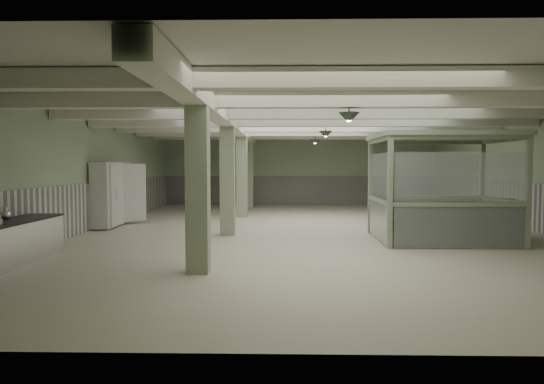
{
  "coord_description": "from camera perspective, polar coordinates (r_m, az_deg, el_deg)",
  "views": [
    {
      "loc": [
        -0.88,
        -15.19,
        2.07
      ],
      "look_at": [
        -1.18,
        -1.43,
        1.3
      ],
      "focal_mm": 32.0,
      "sensor_mm": 36.0,
      "label": 1
    }
  ],
  "objects": [
    {
      "name": "beam_g",
      "position": [
        22.75,
        3.5,
        6.6
      ],
      "size": [
        13.9,
        0.35,
        0.32
      ],
      "primitive_type": "cube",
      "color": "white",
      "rests_on": "ceiling"
    },
    {
      "name": "filing_cabinet",
      "position": [
        15.39,
        26.0,
        -2.77
      ],
      "size": [
        0.48,
        0.59,
        1.11
      ],
      "primitive_type": "cube",
      "rotation": [
        0.0,
        0.0,
        -0.26
      ],
      "color": "#595A4B",
      "rests_on": "floor"
    },
    {
      "name": "beam_d",
      "position": [
        15.28,
        4.61,
        8.26
      ],
      "size": [
        13.9,
        0.35,
        0.32
      ],
      "primitive_type": "cube",
      "color": "white",
      "rests_on": "ceiling"
    },
    {
      "name": "floor",
      "position": [
        15.36,
        4.55,
        -4.55
      ],
      "size": [
        20.0,
        20.0,
        0.0
      ],
      "primitive_type": "plane",
      "color": "silver",
      "rests_on": "ground"
    },
    {
      "name": "beam_a",
      "position": [
        7.86,
        7.89,
        13.07
      ],
      "size": [
        13.9,
        0.35,
        0.32
      ],
      "primitive_type": "cube",
      "color": "white",
      "rests_on": "ceiling"
    },
    {
      "name": "wall_left",
      "position": [
        16.38,
        -20.69,
        2.05
      ],
      "size": [
        0.02,
        20.0,
        3.6
      ],
      "primitive_type": "cube",
      "color": "#A2B994",
      "rests_on": "floor"
    },
    {
      "name": "wainscot_left",
      "position": [
        16.42,
        -20.54,
        -1.61
      ],
      "size": [
        0.05,
        19.9,
        1.5
      ],
      "primitive_type": "cube",
      "color": "white",
      "rests_on": "floor"
    },
    {
      "name": "ceiling",
      "position": [
        15.29,
        4.61,
        8.93
      ],
      "size": [
        14.0,
        20.0,
        0.02
      ],
      "primitive_type": "cube",
      "color": "silver",
      "rests_on": "wall_back"
    },
    {
      "name": "beam_b",
      "position": [
        10.32,
        6.26,
        10.7
      ],
      "size": [
        13.9,
        0.35,
        0.32
      ],
      "primitive_type": "cube",
      "color": "white",
      "rests_on": "ceiling"
    },
    {
      "name": "pendant_mid",
      "position": [
        15.78,
        6.32,
        6.74
      ],
      "size": [
        0.44,
        0.44,
        0.22
      ],
      "primitive_type": "cone",
      "rotation": [
        3.14,
        0.0,
        0.0
      ],
      "color": "#2E3D2E",
      "rests_on": "ceiling"
    },
    {
      "name": "walkin_cooler",
      "position": [
        17.16,
        -18.3,
        -0.34
      ],
      "size": [
        1.06,
        2.31,
        2.12
      ],
      "color": "silver",
      "rests_on": "floor"
    },
    {
      "name": "wall_front",
      "position": [
        5.27,
        10.89,
        0.22
      ],
      "size": [
        14.0,
        0.02,
        3.6
      ],
      "primitive_type": "cube",
      "color": "#A2B994",
      "rests_on": "floor"
    },
    {
      "name": "girder",
      "position": [
        15.33,
        -4.85,
        8.09
      ],
      "size": [
        0.45,
        19.9,
        0.4
      ],
      "primitive_type": "cube",
      "color": "white",
      "rests_on": "ceiling"
    },
    {
      "name": "column_d",
      "position": [
        23.25,
        -2.74,
        2.53
      ],
      "size": [
        0.42,
        0.42,
        3.6
      ],
      "primitive_type": "cube",
      "color": "#93A383",
      "rests_on": "floor"
    },
    {
      "name": "column_b",
      "position": [
        14.29,
        -5.25,
        2.11
      ],
      "size": [
        0.42,
        0.42,
        3.6
      ],
      "primitive_type": "cube",
      "color": "#93A383",
      "rests_on": "floor"
    },
    {
      "name": "wall_back",
      "position": [
        25.21,
        3.26,
        2.58
      ],
      "size": [
        14.0,
        0.02,
        3.6
      ],
      "primitive_type": "cube",
      "color": "#A2B994",
      "rests_on": "floor"
    },
    {
      "name": "pendant_front",
      "position": [
        10.33,
        9.04,
        8.61
      ],
      "size": [
        0.44,
        0.44,
        0.22
      ],
      "primitive_type": "cone",
      "rotation": [
        3.14,
        0.0,
        0.0
      ],
      "color": "#2E3D2E",
      "rests_on": "ceiling"
    },
    {
      "name": "wall_right",
      "position": [
        17.12,
        28.69,
        1.91
      ],
      "size": [
        0.02,
        20.0,
        3.6
      ],
      "primitive_type": "cube",
      "color": "#A2B994",
      "rests_on": "floor"
    },
    {
      "name": "column_c",
      "position": [
        19.26,
        -3.57,
        2.39
      ],
      "size": [
        0.42,
        0.42,
        3.6
      ],
      "primitive_type": "cube",
      "color": "#93A383",
      "rests_on": "floor"
    },
    {
      "name": "wainscot_back",
      "position": [
        25.22,
        3.26,
        0.19
      ],
      "size": [
        13.9,
        0.05,
        1.5
      ],
      "primitive_type": "cube",
      "color": "white",
      "rests_on": "floor"
    },
    {
      "name": "pendant_back",
      "position": [
        20.76,
        5.1,
        5.89
      ],
      "size": [
        0.44,
        0.44,
        0.22
      ],
      "primitive_type": "cone",
      "rotation": [
        3.14,
        0.0,
        0.0
      ],
      "color": "#2E3D2E",
      "rests_on": "ceiling"
    },
    {
      "name": "beam_e",
      "position": [
        17.77,
        4.13,
        7.55
      ],
      "size": [
        13.9,
        0.35,
        0.32
      ],
      "primitive_type": "cube",
      "color": "white",
      "rests_on": "ceiling"
    },
    {
      "name": "guard_booth",
      "position": [
        14.0,
        19.27,
        2.45
      ],
      "size": [
        3.62,
        3.07,
        2.91
      ],
      "rotation": [
        0.0,
        0.0,
        -0.01
      ],
      "color": "gray",
      "rests_on": "floor"
    },
    {
      "name": "beam_f",
      "position": [
        20.26,
        3.78,
        7.01
      ],
      "size": [
        13.9,
        0.35,
        0.32
      ],
      "primitive_type": "cube",
      "color": "white",
      "rests_on": "ceiling"
    },
    {
      "name": "wainscot_right",
      "position": [
        17.15,
        28.52,
        -1.6
      ],
      "size": [
        0.05,
        19.9,
        1.5
      ],
      "primitive_type": "cube",
      "color": "white",
      "rests_on": "floor"
    },
    {
      "name": "pitcher_far",
      "position": [
        11.53,
        -28.84,
        -2.26
      ],
      "size": [
        0.24,
        0.26,
        0.3
      ],
      "primitive_type": null,
      "rotation": [
        0.0,
        0.0,
        -0.13
      ],
      "color": "silver",
      "rests_on": "prep_counter"
    },
    {
      "name": "beam_c",
      "position": [
        12.79,
        5.27,
        9.25
      ],
      "size": [
        13.9,
        0.35,
        0.32
      ],
      "primitive_type": "cube",
      "color": "white",
      "rests_on": "ceiling"
    },
    {
      "name": "column_a",
      "position": [
        9.34,
        -8.73,
        1.51
      ],
      "size": [
        0.42,
        0.42,
        3.6
      ],
      "primitive_type": "cube",
      "color": "#93A383",
      "rests_on": "floor"
    }
  ]
}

